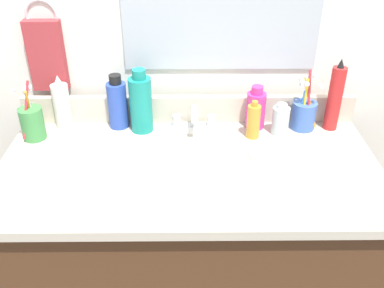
# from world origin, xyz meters

# --- Properties ---
(vanity_cabinet) EXTENTS (1.03, 0.50, 0.76)m
(vanity_cabinet) POSITION_xyz_m (0.00, 0.00, 0.38)
(vanity_cabinet) COLOR #4C2D19
(vanity_cabinet) RESTS_ON ground_plane
(countertop) EXTENTS (1.08, 0.55, 0.03)m
(countertop) POSITION_xyz_m (0.00, 0.00, 0.77)
(countertop) COLOR beige
(countertop) RESTS_ON vanity_cabinet
(backsplash) EXTENTS (1.08, 0.02, 0.09)m
(backsplash) POSITION_xyz_m (0.00, 0.26, 0.83)
(backsplash) COLOR beige
(backsplash) RESTS_ON countertop
(back_wall) EXTENTS (2.18, 0.04, 1.30)m
(back_wall) POSITION_xyz_m (0.00, 0.32, 0.65)
(back_wall) COLOR white
(back_wall) RESTS_ON ground_plane
(towel_ring) EXTENTS (0.10, 0.01, 0.10)m
(towel_ring) POSITION_xyz_m (-0.44, 0.30, 1.13)
(towel_ring) COLOR silver
(hand_towel) EXTENTS (0.11, 0.04, 0.22)m
(hand_towel) POSITION_xyz_m (-0.44, 0.28, 1.01)
(hand_towel) COLOR #A53338
(sink_basin) EXTENTS (0.37, 0.37, 0.11)m
(sink_basin) POSITION_xyz_m (0.02, 0.01, 0.76)
(sink_basin) COLOR white
(sink_basin) RESTS_ON countertop
(faucet) EXTENTS (0.16, 0.10, 0.08)m
(faucet) POSITION_xyz_m (0.02, 0.20, 0.82)
(faucet) COLOR silver
(faucet) RESTS_ON countertop
(bottle_mouthwash_teal) EXTENTS (0.07, 0.07, 0.20)m
(bottle_mouthwash_teal) POSITION_xyz_m (-0.15, 0.21, 0.88)
(bottle_mouthwash_teal) COLOR teal
(bottle_mouthwash_teal) RESTS_ON countertop
(bottle_soap_pink) EXTENTS (0.06, 0.06, 0.14)m
(bottle_soap_pink) POSITION_xyz_m (0.21, 0.22, 0.85)
(bottle_soap_pink) COLOR #D8338C
(bottle_soap_pink) RESTS_ON countertop
(bottle_spray_red) EXTENTS (0.04, 0.04, 0.23)m
(bottle_spray_red) POSITION_xyz_m (0.45, 0.21, 0.89)
(bottle_spray_red) COLOR red
(bottle_spray_red) RESTS_ON countertop
(bottle_lotion_white) EXTENTS (0.05, 0.05, 0.18)m
(bottle_lotion_white) POSITION_xyz_m (-0.40, 0.23, 0.87)
(bottle_lotion_white) COLOR white
(bottle_lotion_white) RESTS_ON countertop
(bottle_oil_amber) EXTENTS (0.04, 0.04, 0.12)m
(bottle_oil_amber) POSITION_xyz_m (0.20, 0.16, 0.84)
(bottle_oil_amber) COLOR gold
(bottle_oil_amber) RESTS_ON countertop
(bottle_gel_clear) EXTENTS (0.05, 0.05, 0.10)m
(bottle_gel_clear) POSITION_xyz_m (0.29, 0.18, 0.83)
(bottle_gel_clear) COLOR silver
(bottle_gel_clear) RESTS_ON countertop
(bottle_shampoo_blue) EXTENTS (0.06, 0.06, 0.18)m
(bottle_shampoo_blue) POSITION_xyz_m (-0.22, 0.23, 0.87)
(bottle_shampoo_blue) COLOR #2D4CB2
(bottle_shampoo_blue) RESTS_ON countertop
(cup_green) EXTENTS (0.07, 0.09, 0.19)m
(cup_green) POSITION_xyz_m (-0.48, 0.16, 0.84)
(cup_green) COLOR #3F8C47
(cup_green) RESTS_ON countertop
(cup_blue_plastic) EXTENTS (0.08, 0.08, 0.20)m
(cup_blue_plastic) POSITION_xyz_m (0.37, 0.21, 0.84)
(cup_blue_plastic) COLOR #3F66B7
(cup_blue_plastic) RESTS_ON countertop
(soap_bar) EXTENTS (0.06, 0.04, 0.02)m
(soap_bar) POSITION_xyz_m (-0.32, 0.18, 0.80)
(soap_bar) COLOR white
(soap_bar) RESTS_ON countertop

